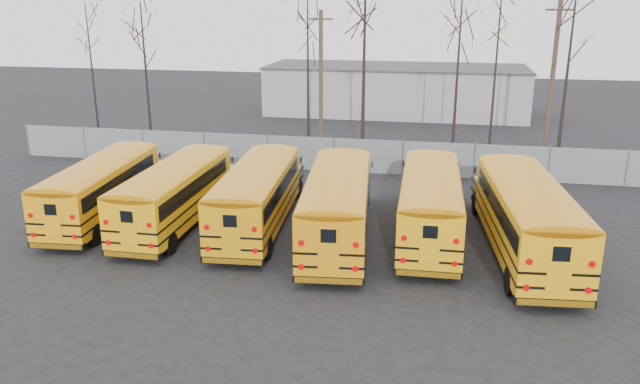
% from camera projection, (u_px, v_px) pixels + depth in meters
% --- Properties ---
extents(ground, '(120.00, 120.00, 0.00)m').
position_uv_depth(ground, '(283.00, 248.00, 25.49)').
color(ground, black).
rests_on(ground, ground).
extents(fence, '(40.00, 0.04, 2.00)m').
position_uv_depth(fence, '(334.00, 155.00, 36.43)').
color(fence, gray).
rests_on(fence, ground).
extents(distant_building, '(22.00, 8.00, 4.00)m').
position_uv_depth(distant_building, '(396.00, 90.00, 54.49)').
color(distant_building, '#A4A5A0').
rests_on(distant_building, ground).
extents(bus_a, '(3.06, 10.16, 2.80)m').
position_uv_depth(bus_a, '(103.00, 184.00, 28.42)').
color(bus_a, black).
rests_on(bus_a, ground).
extents(bus_b, '(2.40, 10.19, 2.85)m').
position_uv_depth(bus_b, '(176.00, 189.00, 27.57)').
color(bus_b, black).
rests_on(bus_b, ground).
extents(bus_c, '(3.14, 10.55, 2.91)m').
position_uv_depth(bus_c, '(258.00, 192.00, 27.14)').
color(bus_c, black).
rests_on(bus_c, ground).
extents(bus_d, '(3.56, 11.03, 3.04)m').
position_uv_depth(bus_d, '(338.00, 201.00, 25.70)').
color(bus_d, black).
rests_on(bus_d, ground).
extents(bus_e, '(2.65, 10.51, 2.93)m').
position_uv_depth(bus_e, '(430.00, 200.00, 26.04)').
color(bus_e, black).
rests_on(bus_e, ground).
extents(bus_f, '(3.60, 11.30, 3.11)m').
position_uv_depth(bus_f, '(526.00, 212.00, 24.20)').
color(bus_f, black).
rests_on(bus_f, ground).
extents(utility_pole_left, '(1.60, 0.33, 8.99)m').
position_uv_depth(utility_pole_left, '(321.00, 76.00, 42.76)').
color(utility_pole_left, '#4B3D2A').
rests_on(utility_pole_left, ground).
extents(utility_pole_right, '(1.73, 0.30, 9.70)m').
position_uv_depth(utility_pole_right, '(553.00, 77.00, 39.50)').
color(utility_pole_right, '#4B362A').
rests_on(utility_pole_right, ground).
extents(tree_0, '(0.26, 0.26, 9.47)m').
position_uv_depth(tree_0, '(92.00, 73.00, 43.25)').
color(tree_0, black).
rests_on(tree_0, ground).
extents(tree_1, '(0.26, 0.26, 9.49)m').
position_uv_depth(tree_1, '(146.00, 78.00, 40.82)').
color(tree_1, black).
rests_on(tree_1, ground).
extents(tree_2, '(0.26, 0.26, 9.82)m').
position_uv_depth(tree_2, '(308.00, 77.00, 40.01)').
color(tree_2, black).
rests_on(tree_2, ground).
extents(tree_3, '(0.26, 0.26, 12.27)m').
position_uv_depth(tree_3, '(364.00, 62.00, 36.86)').
color(tree_3, black).
rests_on(tree_3, ground).
extents(tree_4, '(0.26, 0.26, 10.47)m').
position_uv_depth(tree_4, '(457.00, 75.00, 38.25)').
color(tree_4, black).
rests_on(tree_4, ground).
extents(tree_5, '(0.26, 0.26, 11.05)m').
position_uv_depth(tree_5, '(495.00, 76.00, 35.34)').
color(tree_5, black).
rests_on(tree_5, ground).
extents(tree_6, '(0.26, 0.26, 10.42)m').
position_uv_depth(tree_6, '(566.00, 81.00, 35.71)').
color(tree_6, black).
rests_on(tree_6, ground).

